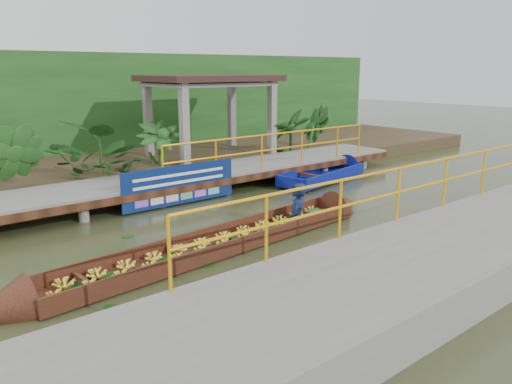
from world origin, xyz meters
TOP-DOWN VIEW (x-y plane):
  - ground at (0.00, 0.00)m, footprint 80.00×80.00m
  - land_strip at (0.00, 7.50)m, footprint 30.00×8.00m
  - far_dock at (0.02, 3.43)m, footprint 16.00×2.06m
  - near_dock at (1.00, -4.20)m, footprint 18.00×2.40m
  - pavilion at (3.00, 6.30)m, footprint 4.40×3.00m
  - foliage_backdrop at (0.00, 10.00)m, footprint 30.00×0.80m
  - vendor_boat at (-1.25, -0.76)m, footprint 8.98×1.58m
  - moored_blue_boat at (5.21, 2.32)m, footprint 4.06×1.76m
  - blue_banner at (-0.56, 2.48)m, footprint 3.21×0.04m
  - tropical_plants at (0.40, 5.30)m, footprint 14.04×1.04m

SIDE VIEW (x-z plane):
  - ground at x=0.00m, z-range 0.00..0.00m
  - moored_blue_boat at x=5.21m, z-range -0.30..0.64m
  - land_strip at x=0.00m, z-range 0.00..0.45m
  - vendor_boat at x=-1.25m, z-range -0.81..1.34m
  - near_dock at x=1.00m, z-range -0.56..1.16m
  - far_dock at x=0.02m, z-range -0.35..1.30m
  - blue_banner at x=-0.56m, z-range 0.05..1.06m
  - tropical_plants at x=0.40m, z-range 0.45..1.75m
  - foliage_backdrop at x=0.00m, z-range 0.00..4.00m
  - pavilion at x=3.00m, z-range 1.32..4.32m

